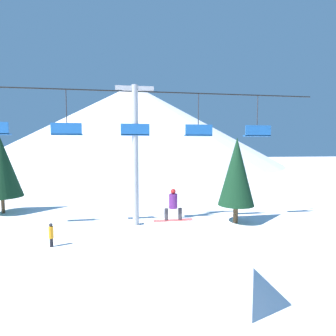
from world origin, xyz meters
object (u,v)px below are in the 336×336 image
at_px(snowboarder, 173,205).
at_px(distant_skier, 51,234).
at_px(snow_ramp, 189,263).
at_px(pine_tree_near, 236,172).

relative_size(snowboarder, distant_skier, 1.27).
distance_m(snow_ramp, snowboarder, 2.25).
distance_m(pine_tree_near, distant_skier, 11.63).
relative_size(snow_ramp, pine_tree_near, 0.63).
bearing_deg(distant_skier, snowboarder, -34.09).
height_order(snowboarder, pine_tree_near, pine_tree_near).
relative_size(snow_ramp, distant_skier, 2.93).
height_order(pine_tree_near, distant_skier, pine_tree_near).
distance_m(snowboarder, pine_tree_near, 8.36).
relative_size(snowboarder, pine_tree_near, 0.27).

